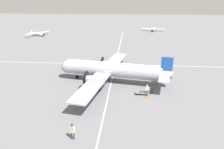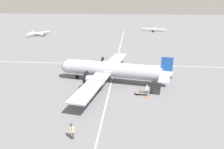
{
  "view_description": "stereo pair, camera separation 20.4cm",
  "coord_description": "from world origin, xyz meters",
  "px_view_note": "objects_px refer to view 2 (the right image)",
  "views": [
    {
      "loc": [
        36.0,
        2.98,
        14.6
      ],
      "look_at": [
        0.0,
        0.0,
        1.5
      ],
      "focal_mm": 35.0,
      "sensor_mm": 36.0,
      "label": 1
    },
    {
      "loc": [
        35.98,
        3.19,
        14.6
      ],
      "look_at": [
        0.0,
        0.0,
        1.5
      ],
      "focal_mm": 35.0,
      "sensor_mm": 36.0,
      "label": 2
    }
  ],
  "objects_px": {
    "crew_foreground": "(72,130)",
    "traffic_cone": "(146,97)",
    "suitcase_upright_spare": "(152,91)",
    "airliner_main": "(110,70)",
    "passenger_boarding": "(147,89)",
    "baggage_cart": "(142,93)",
    "suitcase_near_door": "(141,92)",
    "light_aircraft_taxiing": "(154,29)",
    "light_aircraft_distant": "(38,34)"
  },
  "relations": [
    {
      "from": "airliner_main",
      "to": "baggage_cart",
      "type": "bearing_deg",
      "value": 149.29
    },
    {
      "from": "suitcase_near_door",
      "to": "suitcase_upright_spare",
      "type": "bearing_deg",
      "value": 111.22
    },
    {
      "from": "traffic_cone",
      "to": "baggage_cart",
      "type": "bearing_deg",
      "value": -151.29
    },
    {
      "from": "suitcase_near_door",
      "to": "baggage_cart",
      "type": "height_order",
      "value": "suitcase_near_door"
    },
    {
      "from": "baggage_cart",
      "to": "traffic_cone",
      "type": "relative_size",
      "value": 4.11
    },
    {
      "from": "light_aircraft_distant",
      "to": "traffic_cone",
      "type": "distance_m",
      "value": 63.62
    },
    {
      "from": "airliner_main",
      "to": "suitcase_upright_spare",
      "type": "relative_size",
      "value": 42.63
    },
    {
      "from": "passenger_boarding",
      "to": "traffic_cone",
      "type": "xyz_separation_m",
      "value": [
        1.08,
        -0.07,
        -0.83
      ]
    },
    {
      "from": "suitcase_near_door",
      "to": "light_aircraft_taxiing",
      "type": "xyz_separation_m",
      "value": [
        -65.08,
        8.01,
        0.5
      ]
    },
    {
      "from": "suitcase_near_door",
      "to": "suitcase_upright_spare",
      "type": "height_order",
      "value": "suitcase_near_door"
    },
    {
      "from": "airliner_main",
      "to": "passenger_boarding",
      "type": "xyz_separation_m",
      "value": [
        4.84,
        6.16,
        -1.31
      ]
    },
    {
      "from": "crew_foreground",
      "to": "baggage_cart",
      "type": "distance_m",
      "value": 14.43
    },
    {
      "from": "passenger_boarding",
      "to": "suitcase_near_door",
      "type": "distance_m",
      "value": 1.16
    },
    {
      "from": "suitcase_upright_spare",
      "to": "light_aircraft_distant",
      "type": "relative_size",
      "value": 0.06
    },
    {
      "from": "suitcase_near_door",
      "to": "light_aircraft_distant",
      "type": "height_order",
      "value": "light_aircraft_distant"
    },
    {
      "from": "passenger_boarding",
      "to": "light_aircraft_distant",
      "type": "xyz_separation_m",
      "value": [
        -49.87,
        -38.17,
        -0.21
      ]
    },
    {
      "from": "crew_foreground",
      "to": "traffic_cone",
      "type": "xyz_separation_m",
      "value": [
        -10.81,
        8.59,
        -0.94
      ]
    },
    {
      "from": "baggage_cart",
      "to": "suitcase_near_door",
      "type": "bearing_deg",
      "value": -34.21
    },
    {
      "from": "airliner_main",
      "to": "light_aircraft_taxiing",
      "type": "height_order",
      "value": "airliner_main"
    },
    {
      "from": "suitcase_upright_spare",
      "to": "light_aircraft_taxiing",
      "type": "relative_size",
      "value": 0.06
    },
    {
      "from": "suitcase_near_door",
      "to": "passenger_boarding",
      "type": "bearing_deg",
      "value": 75.55
    },
    {
      "from": "crew_foreground",
      "to": "airliner_main",
      "type": "bearing_deg",
      "value": -95.12
    },
    {
      "from": "crew_foreground",
      "to": "passenger_boarding",
      "type": "height_order",
      "value": "crew_foreground"
    },
    {
      "from": "suitcase_near_door",
      "to": "suitcase_upright_spare",
      "type": "distance_m",
      "value": 1.9
    },
    {
      "from": "crew_foreground",
      "to": "baggage_cart",
      "type": "relative_size",
      "value": 0.92
    },
    {
      "from": "crew_foreground",
      "to": "light_aircraft_distant",
      "type": "relative_size",
      "value": 0.19
    },
    {
      "from": "suitcase_near_door",
      "to": "traffic_cone",
      "type": "distance_m",
      "value": 1.52
    },
    {
      "from": "light_aircraft_taxiing",
      "to": "crew_foreground",
      "type": "bearing_deg",
      "value": 0.13
    },
    {
      "from": "crew_foreground",
      "to": "traffic_cone",
      "type": "relative_size",
      "value": 3.79
    },
    {
      "from": "light_aircraft_taxiing",
      "to": "traffic_cone",
      "type": "bearing_deg",
      "value": 5.5
    },
    {
      "from": "suitcase_upright_spare",
      "to": "traffic_cone",
      "type": "xyz_separation_m",
      "value": [
        1.99,
        -0.99,
        -0.06
      ]
    },
    {
      "from": "crew_foreground",
      "to": "suitcase_near_door",
      "type": "xyz_separation_m",
      "value": [
        -12.11,
        7.81,
        -0.86
      ]
    },
    {
      "from": "crew_foreground",
      "to": "traffic_cone",
      "type": "distance_m",
      "value": 13.84
    },
    {
      "from": "airliner_main",
      "to": "passenger_boarding",
      "type": "height_order",
      "value": "airliner_main"
    },
    {
      "from": "baggage_cart",
      "to": "traffic_cone",
      "type": "distance_m",
      "value": 1.39
    },
    {
      "from": "suitcase_upright_spare",
      "to": "traffic_cone",
      "type": "relative_size",
      "value": 1.24
    },
    {
      "from": "crew_foreground",
      "to": "suitcase_near_door",
      "type": "distance_m",
      "value": 14.44
    },
    {
      "from": "airliner_main",
      "to": "baggage_cart",
      "type": "distance_m",
      "value": 7.47
    },
    {
      "from": "passenger_boarding",
      "to": "baggage_cart",
      "type": "distance_m",
      "value": 1.08
    },
    {
      "from": "suitcase_near_door",
      "to": "light_aircraft_taxiing",
      "type": "height_order",
      "value": "light_aircraft_taxiing"
    },
    {
      "from": "airliner_main",
      "to": "light_aircraft_distant",
      "type": "height_order",
      "value": "airliner_main"
    },
    {
      "from": "passenger_boarding",
      "to": "light_aircraft_taxiing",
      "type": "relative_size",
      "value": 0.17
    },
    {
      "from": "suitcase_upright_spare",
      "to": "light_aircraft_distant",
      "type": "xyz_separation_m",
      "value": [
        -48.96,
        -39.09,
        0.55
      ]
    },
    {
      "from": "airliner_main",
      "to": "suitcase_upright_spare",
      "type": "bearing_deg",
      "value": 161.18
    },
    {
      "from": "suitcase_near_door",
      "to": "light_aircraft_taxiing",
      "type": "bearing_deg",
      "value": 172.98
    },
    {
      "from": "airliner_main",
      "to": "traffic_cone",
      "type": "xyz_separation_m",
      "value": [
        5.92,
        6.09,
        -2.14
      ]
    },
    {
      "from": "suitcase_upright_spare",
      "to": "baggage_cart",
      "type": "xyz_separation_m",
      "value": [
        0.77,
        -1.65,
        -0.01
      ]
    },
    {
      "from": "suitcase_upright_spare",
      "to": "traffic_cone",
      "type": "height_order",
      "value": "suitcase_upright_spare"
    },
    {
      "from": "airliner_main",
      "to": "crew_foreground",
      "type": "distance_m",
      "value": 16.96
    },
    {
      "from": "light_aircraft_taxiing",
      "to": "baggage_cart",
      "type": "bearing_deg",
      "value": 4.81
    }
  ]
}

